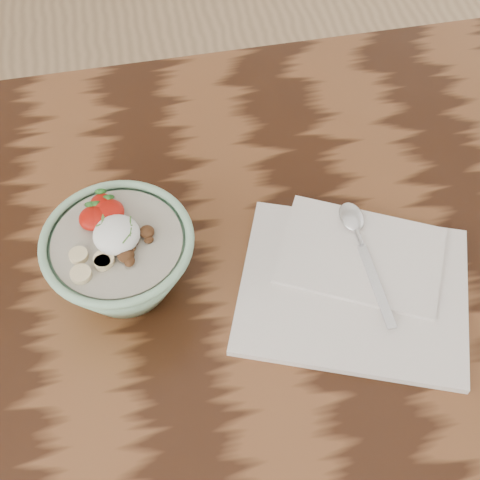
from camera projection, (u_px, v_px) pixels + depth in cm
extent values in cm
cube|color=black|center=(170.00, 318.00, 81.61)|extent=(160.00, 90.00, 4.00)
cylinder|color=#8DBE98|center=(128.00, 282.00, 81.52)|extent=(7.64, 7.64, 1.09)
torus|color=#8DBE98|center=(117.00, 241.00, 74.21)|extent=(17.37, 17.37, 1.00)
cylinder|color=#B9B09A|center=(117.00, 244.00, 74.65)|extent=(14.73, 14.73, 0.91)
ellipsoid|color=white|center=(117.00, 235.00, 73.57)|extent=(5.23, 5.23, 2.88)
ellipsoid|color=#AC1007|center=(98.00, 218.00, 75.11)|extent=(3.02, 3.32, 1.66)
cone|color=#286623|center=(96.00, 207.00, 75.62)|extent=(1.40, 1.03, 1.52)
ellipsoid|color=#AC1007|center=(102.00, 205.00, 76.21)|extent=(2.89, 3.18, 1.59)
cone|color=#286623|center=(101.00, 195.00, 76.70)|extent=(1.40, 1.03, 1.52)
ellipsoid|color=#AC1007|center=(92.00, 218.00, 75.07)|extent=(3.03, 3.33, 1.66)
cone|color=#286623|center=(91.00, 207.00, 75.58)|extent=(1.40, 1.03, 1.52)
ellipsoid|color=#AC1007|center=(110.00, 212.00, 75.52)|extent=(3.22, 3.54, 1.77)
cone|color=#286623|center=(109.00, 200.00, 76.08)|extent=(1.40, 1.03, 1.52)
cylinder|color=beige|center=(103.00, 263.00, 72.18)|extent=(1.83, 1.83, 0.70)
cylinder|color=beige|center=(81.00, 274.00, 71.36)|extent=(2.29, 2.29, 0.70)
cylinder|color=beige|center=(104.00, 260.00, 72.42)|extent=(2.30, 2.30, 0.70)
cylinder|color=beige|center=(79.00, 255.00, 72.74)|extent=(2.08, 2.08, 0.70)
ellipsoid|color=#542E18|center=(128.00, 254.00, 72.67)|extent=(1.94, 1.88, 1.05)
ellipsoid|color=#542E18|center=(147.00, 232.00, 74.30)|extent=(2.12, 2.14, 1.14)
ellipsoid|color=#542E18|center=(132.00, 248.00, 73.31)|extent=(0.97, 1.18, 0.74)
ellipsoid|color=#542E18|center=(149.00, 240.00, 73.92)|extent=(1.24, 1.03, 0.74)
ellipsoid|color=#542E18|center=(134.00, 241.00, 73.81)|extent=(1.38, 1.48, 0.93)
ellipsoid|color=#542E18|center=(126.00, 256.00, 72.45)|extent=(2.50, 2.46, 1.09)
ellipsoid|color=#542E18|center=(130.00, 261.00, 72.16)|extent=(1.62, 1.77, 0.76)
cylinder|color=#4E8337|center=(130.00, 222.00, 73.33)|extent=(0.39, 1.53, 0.23)
cylinder|color=#4E8337|center=(116.00, 228.00, 72.83)|extent=(1.08, 0.84, 0.22)
cylinder|color=#4E8337|center=(124.00, 235.00, 72.35)|extent=(0.51, 1.09, 0.22)
cylinder|color=#4E8337|center=(126.00, 226.00, 73.05)|extent=(1.51, 0.43, 0.23)
cylinder|color=#4E8337|center=(111.00, 233.00, 72.47)|extent=(0.82, 1.46, 0.23)
cylinder|color=#4E8337|center=(127.00, 238.00, 72.11)|extent=(1.16, 1.27, 0.23)
cylinder|color=#4E8337|center=(131.00, 232.00, 72.56)|extent=(0.43, 1.11, 0.22)
cylinder|color=#4E8337|center=(101.00, 224.00, 73.14)|extent=(1.21, 0.32, 0.22)
cylinder|color=#4E8337|center=(116.00, 239.00, 72.01)|extent=(1.16, 0.55, 0.22)
cylinder|color=#4E8337|center=(102.00, 221.00, 73.42)|extent=(0.24, 1.06, 0.22)
cylinder|color=#4E8337|center=(102.00, 219.00, 73.56)|extent=(0.36, 1.22, 0.22)
cylinder|color=#4E8337|center=(103.00, 221.00, 73.44)|extent=(0.53, 1.21, 0.22)
cube|color=white|center=(353.00, 290.00, 80.97)|extent=(33.24, 30.26, 1.04)
cube|color=white|center=(361.00, 255.00, 82.85)|extent=(23.85, 21.14, 0.63)
cube|color=silver|center=(376.00, 286.00, 79.74)|extent=(1.18, 11.71, 0.36)
cylinder|color=silver|center=(358.00, 236.00, 83.72)|extent=(0.73, 3.06, 0.71)
ellipsoid|color=silver|center=(351.00, 217.00, 85.25)|extent=(3.14, 4.69, 0.97)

